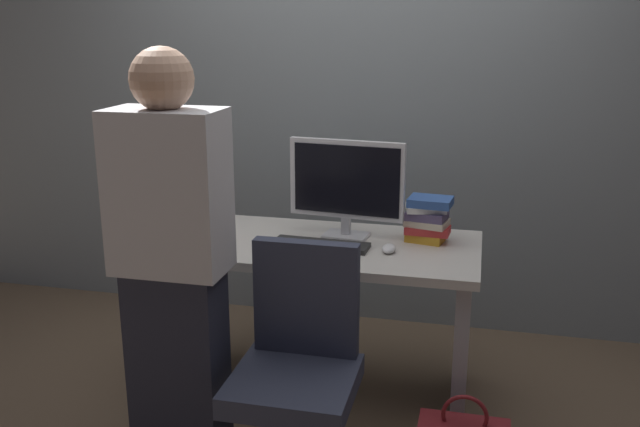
{
  "coord_description": "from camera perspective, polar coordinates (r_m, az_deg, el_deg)",
  "views": [
    {
      "loc": [
        0.68,
        -2.91,
        1.72
      ],
      "look_at": [
        0.0,
        -0.05,
        0.9
      ],
      "focal_mm": 38.89,
      "sensor_mm": 36.0,
      "label": 1
    }
  ],
  "objects": [
    {
      "name": "book_stack",
      "position": [
        3.17,
        8.83,
        -0.37
      ],
      "size": [
        0.22,
        0.18,
        0.21
      ],
      "color": "gold",
      "rests_on": "desk"
    },
    {
      "name": "ground_plane",
      "position": [
        3.45,
        0.2,
        -14.29
      ],
      "size": [
        9.0,
        9.0,
        0.0
      ],
      "primitive_type": "plane",
      "color": "brown"
    },
    {
      "name": "desk",
      "position": [
        3.23,
        0.21,
        -6.34
      ],
      "size": [
        1.41,
        0.7,
        0.75
      ],
      "color": "beige",
      "rests_on": "ground"
    },
    {
      "name": "mouse",
      "position": [
        3.02,
        5.69,
        -2.88
      ],
      "size": [
        0.06,
        0.1,
        0.03
      ],
      "primitive_type": "ellipsoid",
      "color": "white",
      "rests_on": "desk"
    },
    {
      "name": "keyboard",
      "position": [
        3.08,
        0.06,
        -2.58
      ],
      "size": [
        0.44,
        0.15,
        0.02
      ],
      "primitive_type": "cube",
      "rotation": [
        0.0,
        0.0,
        -0.06
      ],
      "color": "#262626",
      "rests_on": "desk"
    },
    {
      "name": "person_at_desk",
      "position": [
        2.57,
        -11.97,
        -4.74
      ],
      "size": [
        0.4,
        0.24,
        1.64
      ],
      "color": "#262838",
      "rests_on": "ground"
    },
    {
      "name": "office_chair",
      "position": [
        2.62,
        -1.86,
        -13.95
      ],
      "size": [
        0.52,
        0.52,
        0.94
      ],
      "color": "black",
      "rests_on": "ground"
    },
    {
      "name": "cup_near_keyboard",
      "position": [
        3.22,
        -8.69,
        -1.31
      ],
      "size": [
        0.08,
        0.08,
        0.09
      ],
      "primitive_type": "cylinder",
      "color": "#D84C3F",
      "rests_on": "desk"
    },
    {
      "name": "wall_back",
      "position": [
        3.92,
        3.4,
        12.35
      ],
      "size": [
        6.4,
        0.1,
        3.0
      ],
      "primitive_type": "cube",
      "color": "gray",
      "rests_on": "ground"
    },
    {
      "name": "monitor",
      "position": [
        3.15,
        2.19,
        2.48
      ],
      "size": [
        0.54,
        0.16,
        0.46
      ],
      "color": "silver",
      "rests_on": "desk"
    },
    {
      "name": "cup_by_monitor",
      "position": [
        3.38,
        -7.99,
        -0.57
      ],
      "size": [
        0.07,
        0.07,
        0.08
      ],
      "primitive_type": "cylinder",
      "color": "white",
      "rests_on": "desk"
    }
  ]
}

